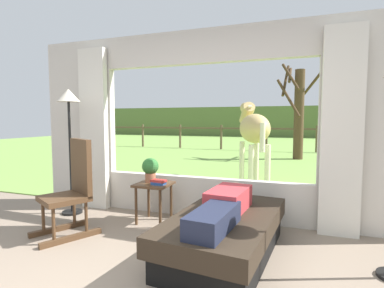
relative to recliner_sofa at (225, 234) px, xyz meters
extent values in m
cube|color=beige|center=(-2.59, 1.08, 1.06)|extent=(1.15, 0.12, 2.55)
cube|color=beige|center=(1.46, 1.08, 1.06)|extent=(1.15, 0.12, 2.55)
cube|color=beige|center=(-0.57, 1.08, 0.06)|extent=(2.90, 0.12, 0.55)
cube|color=beige|center=(-0.57, 1.08, 2.11)|extent=(2.90, 0.12, 0.45)
cube|color=silver|center=(-2.26, 0.94, 0.98)|extent=(0.44, 0.10, 2.40)
cube|color=silver|center=(1.12, 0.94, 0.98)|extent=(0.44, 0.10, 2.40)
cube|color=#759E47|center=(-0.57, 11.98, -0.21)|extent=(36.00, 21.68, 0.02)
cube|color=#586C39|center=(-0.57, 21.82, 0.98)|extent=(36.00, 2.00, 2.40)
cube|color=black|center=(0.00, 0.00, -0.10)|extent=(0.98, 1.64, 0.24)
cube|color=#2D2319|center=(0.00, 0.00, 0.11)|extent=(1.07, 1.78, 0.18)
cube|color=#B23338|center=(0.00, 0.15, 0.31)|extent=(0.40, 0.63, 0.22)
cube|color=#1E2338|center=(0.00, -0.45, 0.29)|extent=(0.35, 0.70, 0.18)
sphere|color=tan|center=(0.00, 0.54, 0.31)|extent=(0.20, 0.20, 0.20)
cube|color=#4C331E|center=(-1.87, -0.13, 0.22)|extent=(0.65, 0.65, 0.06)
cube|color=#4C331E|center=(-1.78, 0.06, 0.56)|extent=(0.45, 0.28, 0.68)
cube|color=#4C331E|center=(-2.05, -0.03, -0.19)|extent=(0.37, 0.63, 0.06)
cube|color=#4C331E|center=(-1.70, -0.22, -0.19)|extent=(0.37, 0.63, 0.06)
cylinder|color=#4C331E|center=(-2.12, -0.20, 0.02)|extent=(0.04, 0.04, 0.38)
cylinder|color=#4C331E|center=(-1.80, -0.37, 0.02)|extent=(0.04, 0.04, 0.38)
cylinder|color=#4C331E|center=(-1.95, 0.12, 0.02)|extent=(0.04, 0.04, 0.38)
cylinder|color=#4C331E|center=(-1.63, -0.05, 0.02)|extent=(0.04, 0.04, 0.38)
cube|color=#4C331E|center=(-1.10, 0.64, 0.29)|extent=(0.44, 0.44, 0.03)
cylinder|color=#4C331E|center=(-1.27, 0.47, 0.03)|extent=(0.04, 0.04, 0.49)
cylinder|color=#4C331E|center=(-0.93, 0.47, 0.03)|extent=(0.04, 0.04, 0.49)
cylinder|color=#4C331E|center=(-1.27, 0.81, 0.03)|extent=(0.04, 0.04, 0.49)
cylinder|color=#4C331E|center=(-0.93, 0.81, 0.03)|extent=(0.04, 0.04, 0.49)
cylinder|color=#9E6042|center=(-1.18, 0.70, 0.36)|extent=(0.14, 0.14, 0.12)
sphere|color=#2D6B2D|center=(-1.18, 0.70, 0.51)|extent=(0.22, 0.22, 0.22)
cube|color=#23478C|center=(-1.01, 0.58, 0.32)|extent=(0.17, 0.15, 0.03)
cube|color=#B22D28|center=(-1.01, 0.58, 0.35)|extent=(0.20, 0.14, 0.03)
cylinder|color=black|center=(-2.39, 0.57, -0.20)|extent=(0.28, 0.28, 0.03)
cylinder|color=black|center=(-2.39, 0.57, 0.58)|extent=(0.04, 0.04, 1.60)
cone|color=beige|center=(-2.39, 0.57, 1.47)|extent=(0.32, 0.32, 0.18)
ellipsoid|color=tan|center=(-0.18, 3.38, 0.95)|extent=(0.98, 1.36, 0.60)
cylinder|color=tan|center=(-0.43, 4.01, 1.26)|extent=(0.47, 0.65, 0.53)
ellipsoid|color=tan|center=(-0.52, 4.23, 1.41)|extent=(0.37, 0.52, 0.24)
cube|color=beige|center=(-0.40, 3.93, 1.29)|extent=(0.23, 0.43, 0.32)
cylinder|color=beige|center=(0.05, 2.82, 0.80)|extent=(0.13, 0.13, 0.55)
cylinder|color=beige|center=(-0.48, 3.70, 0.23)|extent=(0.11, 0.11, 0.85)
cylinder|color=beige|center=(-0.19, 3.82, 0.23)|extent=(0.11, 0.11, 0.85)
cylinder|color=beige|center=(-0.17, 2.93, 0.23)|extent=(0.11, 0.11, 0.85)
cylinder|color=beige|center=(0.13, 3.05, 0.23)|extent=(0.11, 0.11, 0.85)
cylinder|color=#4C3823|center=(0.70, 7.79, 1.30)|extent=(0.32, 0.32, 2.99)
cylinder|color=#47331E|center=(0.41, 7.51, 2.54)|extent=(0.63, 0.65, 0.95)
cylinder|color=#47331E|center=(0.36, 7.38, 1.84)|extent=(0.82, 0.70, 1.29)
cylinder|color=#47331E|center=(0.38, 7.80, 2.62)|extent=(0.11, 0.79, 0.60)
cylinder|color=#47331E|center=(0.25, 7.87, 2.46)|extent=(0.23, 0.84, 1.13)
cylinder|color=#47331E|center=(1.15, 8.05, 2.41)|extent=(0.71, 1.18, 0.85)
cylinder|color=brown|center=(-8.57, 10.25, 0.35)|extent=(0.10, 0.10, 1.10)
cylinder|color=brown|center=(-6.57, 10.25, 0.35)|extent=(0.10, 0.10, 1.10)
cylinder|color=brown|center=(-4.57, 10.25, 0.35)|extent=(0.10, 0.10, 1.10)
cylinder|color=brown|center=(-2.57, 10.25, 0.35)|extent=(0.10, 0.10, 1.10)
cylinder|color=brown|center=(-0.57, 10.25, 0.35)|extent=(0.10, 0.10, 1.10)
cylinder|color=brown|center=(1.43, 10.25, 0.35)|extent=(0.10, 0.10, 1.10)
cylinder|color=brown|center=(3.43, 10.25, 0.35)|extent=(0.10, 0.10, 1.10)
cube|color=brown|center=(-0.57, 10.25, 0.75)|extent=(16.00, 0.06, 0.08)
camera|label=1|loc=(0.64, -2.79, 1.13)|focal=27.69mm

